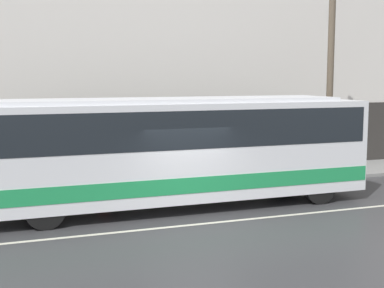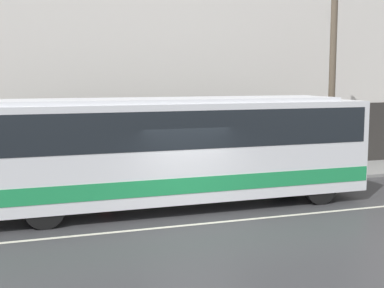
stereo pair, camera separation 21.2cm
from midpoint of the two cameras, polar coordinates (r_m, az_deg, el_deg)
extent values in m
plane|color=#38383A|center=(14.38, 0.19, -8.57)|extent=(60.00, 60.00, 0.00)
cube|color=gray|center=(19.47, -5.42, -4.24)|extent=(60.00, 2.99, 0.13)
cube|color=silver|center=(20.75, -6.77, 11.58)|extent=(60.00, 0.30, 11.03)
cube|color=#2D2B28|center=(20.68, -6.50, 0.11)|extent=(60.00, 0.06, 2.76)
cube|color=beige|center=(14.38, 0.19, -8.56)|extent=(54.00, 0.14, 0.01)
cube|color=silver|center=(15.87, -2.81, -0.61)|extent=(12.22, 2.52, 2.81)
cube|color=#1E8C4C|center=(16.00, -2.79, -3.65)|extent=(12.15, 2.55, 0.45)
cube|color=black|center=(15.79, -2.82, 1.87)|extent=(11.85, 2.54, 1.07)
cube|color=orange|center=(18.47, 15.47, 4.02)|extent=(0.12, 1.89, 0.28)
cube|color=silver|center=(15.74, -2.84, 4.68)|extent=(10.38, 2.14, 0.12)
cylinder|color=black|center=(17.00, 13.08, -4.49)|extent=(1.04, 0.28, 1.04)
cylinder|color=black|center=(18.84, 9.43, -3.27)|extent=(1.04, 0.28, 1.04)
cylinder|color=black|center=(14.35, -15.81, -6.73)|extent=(1.04, 0.28, 1.04)
cylinder|color=black|center=(16.49, -16.39, -4.95)|extent=(1.04, 0.28, 1.04)
cylinder|color=brown|center=(21.28, 14.21, 5.75)|extent=(0.26, 0.26, 6.66)
cylinder|color=maroon|center=(20.10, -9.66, -1.61)|extent=(0.36, 0.36, 1.49)
sphere|color=tan|center=(19.99, -9.72, 0.88)|extent=(0.27, 0.27, 0.27)
camera|label=1|loc=(0.11, -90.38, -0.05)|focal=50.00mm
camera|label=2|loc=(0.11, 89.62, 0.05)|focal=50.00mm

